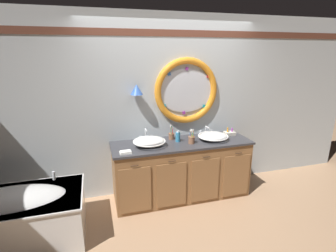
{
  "coord_description": "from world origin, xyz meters",
  "views": [
    {
      "loc": [
        -1.07,
        -3.0,
        2.08
      ],
      "look_at": [
        -0.12,
        0.25,
        1.1
      ],
      "focal_mm": 27.53,
      "sensor_mm": 36.0,
      "label": 1
    }
  ],
  "objects_px": {
    "sink_basin_left": "(149,141)",
    "toiletry_basket": "(230,133)",
    "sink_basin_right": "(213,136)",
    "toothbrush_holder_left": "(171,136)",
    "soap_dispenser": "(178,137)",
    "toothbrush_holder_right": "(192,139)",
    "bathtub": "(13,216)",
    "folded_hand_towel": "(126,152)"
  },
  "relations": [
    {
      "from": "sink_basin_left",
      "to": "toiletry_basket",
      "type": "bearing_deg",
      "value": 5.48
    },
    {
      "from": "toiletry_basket",
      "to": "toothbrush_holder_right",
      "type": "bearing_deg",
      "value": -164.86
    },
    {
      "from": "toothbrush_holder_left",
      "to": "toothbrush_holder_right",
      "type": "height_order",
      "value": "toothbrush_holder_left"
    },
    {
      "from": "sink_basin_left",
      "to": "soap_dispenser",
      "type": "xyz_separation_m",
      "value": [
        0.43,
        0.06,
        0.01
      ]
    },
    {
      "from": "sink_basin_right",
      "to": "toothbrush_holder_left",
      "type": "xyz_separation_m",
      "value": [
        -0.58,
        0.19,
        0.0
      ]
    },
    {
      "from": "toothbrush_holder_left",
      "to": "bathtub",
      "type": "bearing_deg",
      "value": -164.13
    },
    {
      "from": "bathtub",
      "to": "soap_dispenser",
      "type": "distance_m",
      "value": 2.19
    },
    {
      "from": "sink_basin_right",
      "to": "toiletry_basket",
      "type": "bearing_deg",
      "value": 19.99
    },
    {
      "from": "soap_dispenser",
      "to": "sink_basin_left",
      "type": "bearing_deg",
      "value": -171.75
    },
    {
      "from": "soap_dispenser",
      "to": "toiletry_basket",
      "type": "bearing_deg",
      "value": 4.09
    },
    {
      "from": "toothbrush_holder_left",
      "to": "toiletry_basket",
      "type": "height_order",
      "value": "toothbrush_holder_left"
    },
    {
      "from": "bathtub",
      "to": "sink_basin_right",
      "type": "relative_size",
      "value": 3.42
    },
    {
      "from": "sink_basin_right",
      "to": "folded_hand_towel",
      "type": "bearing_deg",
      "value": -171.96
    },
    {
      "from": "sink_basin_right",
      "to": "toothbrush_holder_right",
      "type": "xyz_separation_m",
      "value": [
        -0.36,
        -0.07,
        0.01
      ]
    },
    {
      "from": "toothbrush_holder_right",
      "to": "folded_hand_towel",
      "type": "distance_m",
      "value": 0.94
    },
    {
      "from": "bathtub",
      "to": "toiletry_basket",
      "type": "xyz_separation_m",
      "value": [
        2.92,
        0.51,
        0.54
      ]
    },
    {
      "from": "toothbrush_holder_left",
      "to": "soap_dispenser",
      "type": "bearing_deg",
      "value": -65.18
    },
    {
      "from": "bathtub",
      "to": "toothbrush_holder_left",
      "type": "distance_m",
      "value": 2.16
    },
    {
      "from": "sink_basin_right",
      "to": "toothbrush_holder_left",
      "type": "relative_size",
      "value": 1.99
    },
    {
      "from": "toothbrush_holder_left",
      "to": "folded_hand_towel",
      "type": "bearing_deg",
      "value": -152.7
    },
    {
      "from": "bathtub",
      "to": "toothbrush_holder_right",
      "type": "xyz_separation_m",
      "value": [
        2.22,
        0.32,
        0.57
      ]
    },
    {
      "from": "bathtub",
      "to": "soap_dispenser",
      "type": "relative_size",
      "value": 9.13
    },
    {
      "from": "sink_basin_left",
      "to": "toothbrush_holder_right",
      "type": "height_order",
      "value": "toothbrush_holder_right"
    },
    {
      "from": "bathtub",
      "to": "sink_basin_left",
      "type": "height_order",
      "value": "sink_basin_left"
    },
    {
      "from": "bathtub",
      "to": "toothbrush_holder_left",
      "type": "relative_size",
      "value": 6.8
    },
    {
      "from": "sink_basin_left",
      "to": "toothbrush_holder_left",
      "type": "distance_m",
      "value": 0.41
    },
    {
      "from": "bathtub",
      "to": "toiletry_basket",
      "type": "height_order",
      "value": "toiletry_basket"
    },
    {
      "from": "sink_basin_left",
      "to": "folded_hand_towel",
      "type": "relative_size",
      "value": 3.0
    },
    {
      "from": "sink_basin_left",
      "to": "soap_dispenser",
      "type": "height_order",
      "value": "soap_dispenser"
    },
    {
      "from": "sink_basin_right",
      "to": "toiletry_basket",
      "type": "distance_m",
      "value": 0.36
    },
    {
      "from": "toothbrush_holder_left",
      "to": "soap_dispenser",
      "type": "height_order",
      "value": "toothbrush_holder_left"
    },
    {
      "from": "toothbrush_holder_left",
      "to": "toiletry_basket",
      "type": "relative_size",
      "value": 1.34
    },
    {
      "from": "sink_basin_left",
      "to": "sink_basin_right",
      "type": "distance_m",
      "value": 0.94
    },
    {
      "from": "folded_hand_towel",
      "to": "toiletry_basket",
      "type": "relative_size",
      "value": 0.9
    },
    {
      "from": "sink_basin_right",
      "to": "soap_dispenser",
      "type": "bearing_deg",
      "value": 173.22
    },
    {
      "from": "sink_basin_right",
      "to": "toothbrush_holder_right",
      "type": "bearing_deg",
      "value": -169.63
    },
    {
      "from": "toothbrush_holder_right",
      "to": "folded_hand_towel",
      "type": "bearing_deg",
      "value": -172.87
    },
    {
      "from": "toothbrush_holder_left",
      "to": "folded_hand_towel",
      "type": "height_order",
      "value": "toothbrush_holder_left"
    },
    {
      "from": "bathtub",
      "to": "sink_basin_right",
      "type": "distance_m",
      "value": 2.67
    },
    {
      "from": "toiletry_basket",
      "to": "soap_dispenser",
      "type": "bearing_deg",
      "value": -175.91
    },
    {
      "from": "sink_basin_left",
      "to": "toothbrush_holder_right",
      "type": "relative_size",
      "value": 2.14
    },
    {
      "from": "soap_dispenser",
      "to": "folded_hand_towel",
      "type": "relative_size",
      "value": 1.11
    }
  ]
}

